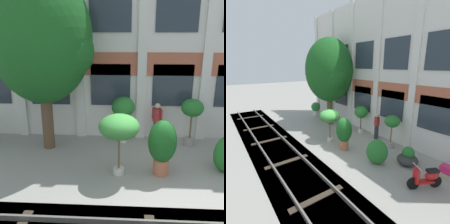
# 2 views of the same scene
# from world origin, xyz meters

# --- Properties ---
(ground_plane) EXTENTS (80.00, 80.00, 0.00)m
(ground_plane) POSITION_xyz_m (0.00, 0.00, 0.00)
(ground_plane) COLOR gray
(apartment_facade) EXTENTS (15.38, 0.64, 8.66)m
(apartment_facade) POSITION_xyz_m (-0.00, 3.27, 4.31)
(apartment_facade) COLOR silver
(apartment_facade) RESTS_ON ground
(rail_tracks) EXTENTS (23.02, 2.80, 0.43)m
(rail_tracks) POSITION_xyz_m (0.00, -3.06, -0.13)
(rail_tracks) COLOR #4C473F
(rail_tracks) RESTS_ON ground
(broadleaf_tree) EXTENTS (3.73, 3.55, 6.47)m
(broadleaf_tree) POSITION_xyz_m (-3.57, 1.78, 4.04)
(broadleaf_tree) COLOR brown
(broadleaf_tree) RESTS_ON ground
(potted_plant_tall_urn) EXTENTS (0.90, 0.90, 1.90)m
(potted_plant_tall_urn) POSITION_xyz_m (-0.71, 2.44, 1.43)
(potted_plant_tall_urn) COLOR beige
(potted_plant_tall_urn) RESTS_ON ground
(potted_plant_terracotta_small) EXTENTS (0.84, 0.84, 1.89)m
(potted_plant_terracotta_small) POSITION_xyz_m (1.93, 2.28, 1.41)
(potted_plant_terracotta_small) COLOR gray
(potted_plant_terracotta_small) RESTS_ON ground
(potted_plant_ribbed_drum) EXTENTS (0.83, 0.83, 1.25)m
(potted_plant_ribbed_drum) POSITION_xyz_m (-6.24, 1.99, 0.72)
(potted_plant_ribbed_drum) COLOR beige
(potted_plant_ribbed_drum) RESTS_ON ground
(potted_plant_stone_basin) EXTENTS (0.88, 0.88, 1.80)m
(potted_plant_stone_basin) POSITION_xyz_m (0.53, 0.01, 1.02)
(potted_plant_stone_basin) COLOR #B76647
(potted_plant_stone_basin) RESTS_ON ground
(potted_plant_low_pan) EXTENTS (1.25, 1.25, 1.98)m
(potted_plant_low_pan) POSITION_xyz_m (-0.80, -0.05, 1.57)
(potted_plant_low_pan) COLOR beige
(potted_plant_low_pan) RESTS_ON ground
(potted_plant_wide_bowl) EXTENTS (0.96, 0.96, 0.87)m
(potted_plant_wide_bowl) POSITION_xyz_m (3.53, 1.49, 0.34)
(potted_plant_wide_bowl) COLOR #333333
(potted_plant_wide_bowl) RESTS_ON ground
(potted_plant_square_trough) EXTENTS (0.77, 0.52, 0.48)m
(potted_plant_square_trough) POSITION_xyz_m (5.15, 1.95, 0.23)
(potted_plant_square_trough) COLOR tan
(potted_plant_square_trough) RESTS_ON ground
(scooter_near_curb) EXTENTS (0.79, 1.25, 0.98)m
(scooter_near_curb) POSITION_xyz_m (4.91, 0.56, 0.44)
(scooter_near_curb) COLOR black
(scooter_near_curb) RESTS_ON ground
(resident_by_doorway) EXTENTS (0.38, 0.42, 1.64)m
(resident_by_doorway) POSITION_xyz_m (0.64, 2.52, 0.88)
(resident_by_doorway) COLOR #282833
(resident_by_doorway) RESTS_ON ground
(topiary_hedge) EXTENTS (1.22, 1.17, 1.21)m
(topiary_hedge) POSITION_xyz_m (2.64, 0.34, 0.60)
(topiary_hedge) COLOR #236B28
(topiary_hedge) RESTS_ON ground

